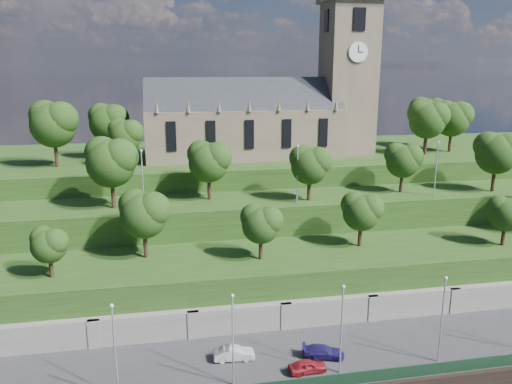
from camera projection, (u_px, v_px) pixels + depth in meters
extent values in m
cube|color=#2D2D30|center=(346.00, 359.00, 50.51)|extent=(160.00, 12.00, 2.00)
cube|color=#16331F|center=(368.00, 377.00, 44.97)|extent=(160.00, 0.10, 1.20)
cube|color=slate|center=(328.00, 317.00, 55.86)|extent=(160.00, 2.00, 5.00)
cube|color=slate|center=(95.00, 343.00, 50.67)|extent=(1.20, 0.60, 5.00)
cube|color=slate|center=(194.00, 333.00, 52.44)|extent=(1.20, 0.60, 5.00)
cube|color=slate|center=(286.00, 325.00, 54.21)|extent=(1.20, 0.60, 5.00)
cube|color=slate|center=(372.00, 316.00, 55.99)|extent=(1.20, 0.60, 5.00)
cube|color=slate|center=(454.00, 309.00, 57.76)|extent=(1.20, 0.60, 5.00)
cube|color=#203D14|center=(312.00, 283.00, 61.21)|extent=(160.00, 12.00, 8.00)
cube|color=#203D14|center=(290.00, 238.00, 71.21)|extent=(160.00, 10.00, 12.00)
cube|color=#203D14|center=(262.00, 192.00, 90.86)|extent=(160.00, 32.00, 15.00)
cube|color=brown|center=(243.00, 133.00, 83.52)|extent=(32.00, 12.00, 8.00)
cube|color=black|center=(243.00, 108.00, 82.55)|extent=(32.00, 10.18, 10.18)
cone|color=brown|center=(157.00, 107.00, 74.12)|extent=(0.70, 0.70, 1.80)
cone|color=brown|center=(188.00, 107.00, 74.95)|extent=(0.70, 0.70, 1.80)
cone|color=brown|center=(219.00, 106.00, 75.78)|extent=(0.70, 0.70, 1.80)
cone|color=brown|center=(249.00, 106.00, 76.61)|extent=(0.70, 0.70, 1.80)
cone|color=brown|center=(279.00, 105.00, 77.43)|extent=(0.70, 0.70, 1.80)
cone|color=brown|center=(308.00, 105.00, 78.26)|extent=(0.70, 0.70, 1.80)
cone|color=brown|center=(336.00, 104.00, 79.09)|extent=(0.70, 0.70, 1.80)
cube|color=black|center=(172.00, 136.00, 75.48)|extent=(1.40, 0.25, 4.50)
cube|color=black|center=(211.00, 135.00, 76.54)|extent=(1.40, 0.25, 4.50)
cube|color=black|center=(249.00, 134.00, 77.61)|extent=(1.40, 0.25, 4.50)
cube|color=black|center=(287.00, 133.00, 78.67)|extent=(1.40, 0.25, 4.50)
cube|color=black|center=(323.00, 133.00, 79.74)|extent=(1.40, 0.25, 4.50)
cube|color=brown|center=(348.00, 80.00, 84.64)|extent=(8.00, 8.00, 25.00)
cube|color=black|center=(360.00, 19.00, 78.42)|extent=(2.00, 0.25, 3.50)
cube|color=black|center=(342.00, 23.00, 86.20)|extent=(2.00, 0.25, 3.50)
cube|color=black|center=(327.00, 21.00, 81.59)|extent=(0.25, 2.00, 3.50)
cube|color=black|center=(373.00, 22.00, 83.04)|extent=(0.25, 2.00, 3.50)
cylinder|color=white|center=(358.00, 52.00, 79.61)|extent=(3.20, 0.30, 3.20)
cylinder|color=white|center=(372.00, 53.00, 84.27)|extent=(0.30, 3.20, 3.20)
cube|color=black|center=(359.00, 49.00, 79.31)|extent=(0.12, 0.05, 1.10)
cube|color=black|center=(361.00, 52.00, 79.51)|extent=(0.80, 0.05, 0.12)
cylinder|color=black|center=(51.00, 266.00, 52.80)|extent=(0.47, 0.47, 2.40)
sphere|color=#17330E|center=(49.00, 246.00, 52.23)|extent=(3.73, 3.73, 3.73)
sphere|color=#17330E|center=(55.00, 242.00, 51.87)|extent=(2.80, 2.80, 2.80)
sphere|color=#17330E|center=(43.00, 238.00, 52.38)|extent=(2.61, 2.61, 2.61)
cylinder|color=black|center=(145.00, 243.00, 58.19)|extent=(0.52, 0.52, 3.50)
sphere|color=#17330E|center=(144.00, 215.00, 57.37)|extent=(5.45, 5.45, 5.45)
sphere|color=#17330E|center=(153.00, 209.00, 56.84)|extent=(4.09, 4.09, 4.09)
sphere|color=#17330E|center=(135.00, 205.00, 57.58)|extent=(3.82, 3.82, 3.82)
cylinder|color=black|center=(261.00, 247.00, 57.75)|extent=(0.49, 0.49, 2.82)
sphere|color=#17330E|center=(261.00, 225.00, 57.08)|extent=(4.39, 4.39, 4.39)
sphere|color=#17330E|center=(269.00, 220.00, 56.66)|extent=(3.29, 3.29, 3.29)
sphere|color=#17330E|center=(253.00, 217.00, 57.26)|extent=(3.07, 3.07, 3.07)
cylinder|color=black|center=(360.00, 235.00, 61.95)|extent=(0.49, 0.49, 2.95)
sphere|color=#17330E|center=(361.00, 213.00, 61.25)|extent=(4.59, 4.59, 4.59)
sphere|color=#17330E|center=(370.00, 208.00, 60.81)|extent=(3.44, 3.44, 3.44)
sphere|color=#17330E|center=(354.00, 205.00, 61.43)|extent=(3.21, 3.21, 3.21)
cylinder|color=black|center=(503.00, 235.00, 62.26)|extent=(0.48, 0.48, 2.72)
sphere|color=#17330E|center=(506.00, 215.00, 61.62)|extent=(4.23, 4.23, 4.23)
sphere|color=#17330E|center=(499.00, 207.00, 61.79)|extent=(2.96, 2.96, 2.96)
cylinder|color=black|center=(113.00, 193.00, 64.06)|extent=(0.54, 0.54, 3.98)
sphere|color=#17330E|center=(111.00, 163.00, 63.12)|extent=(6.19, 6.19, 6.19)
sphere|color=#17330E|center=(120.00, 157.00, 62.52)|extent=(4.64, 4.64, 4.64)
sphere|color=#17330E|center=(102.00, 153.00, 63.36)|extent=(4.33, 4.33, 4.33)
cylinder|color=black|center=(209.00, 187.00, 68.25)|extent=(0.52, 0.52, 3.50)
sphere|color=#17330E|center=(209.00, 163.00, 67.43)|extent=(5.45, 5.45, 5.45)
sphere|color=#17330E|center=(217.00, 157.00, 66.90)|extent=(4.08, 4.08, 4.08)
sphere|color=#17330E|center=(201.00, 154.00, 67.64)|extent=(3.81, 3.81, 3.81)
cylinder|color=black|center=(309.00, 189.00, 67.79)|extent=(0.50, 0.50, 3.25)
sphere|color=#17330E|center=(310.00, 166.00, 67.02)|extent=(5.06, 5.06, 5.06)
sphere|color=#17330E|center=(318.00, 161.00, 66.53)|extent=(3.79, 3.79, 3.79)
sphere|color=#17330E|center=(302.00, 158.00, 67.21)|extent=(3.54, 3.54, 3.54)
cylinder|color=black|center=(401.00, 182.00, 72.28)|extent=(0.50, 0.50, 3.10)
sphere|color=#17330E|center=(403.00, 161.00, 71.55)|extent=(4.82, 4.82, 4.82)
sphere|color=#17330E|center=(411.00, 157.00, 71.08)|extent=(3.62, 3.62, 3.62)
sphere|color=#17330E|center=(396.00, 154.00, 71.74)|extent=(3.38, 3.38, 3.38)
cylinder|color=black|center=(494.00, 179.00, 72.68)|extent=(0.53, 0.53, 3.75)
sphere|color=#17330E|center=(496.00, 154.00, 71.79)|extent=(5.84, 5.84, 5.84)
sphere|color=#17330E|center=(507.00, 148.00, 71.23)|extent=(4.38, 4.38, 4.38)
sphere|color=#17330E|center=(488.00, 145.00, 72.02)|extent=(4.09, 4.09, 4.09)
cylinder|color=black|center=(56.00, 153.00, 74.98)|extent=(0.55, 0.55, 4.30)
sphere|color=#17330E|center=(53.00, 125.00, 73.96)|extent=(6.69, 6.69, 6.69)
sphere|color=#17330E|center=(61.00, 119.00, 73.32)|extent=(5.02, 5.02, 5.02)
sphere|color=#17330E|center=(45.00, 116.00, 74.22)|extent=(4.68, 4.68, 4.68)
cylinder|color=black|center=(110.00, 147.00, 82.03)|extent=(0.53, 0.53, 3.90)
sphere|color=#17330E|center=(108.00, 124.00, 81.11)|extent=(6.06, 6.06, 6.06)
sphere|color=#17330E|center=(115.00, 118.00, 80.53)|extent=(4.55, 4.55, 4.55)
sphere|color=#17330E|center=(101.00, 116.00, 81.35)|extent=(4.24, 4.24, 4.24)
cylinder|color=black|center=(126.00, 157.00, 75.06)|extent=(0.50, 0.50, 3.14)
sphere|color=#17330E|center=(125.00, 137.00, 74.32)|extent=(4.89, 4.89, 4.89)
sphere|color=#17330E|center=(131.00, 132.00, 73.84)|extent=(3.67, 3.67, 3.67)
sphere|color=#17330E|center=(119.00, 130.00, 74.51)|extent=(3.42, 3.42, 3.42)
cylinder|color=black|center=(425.00, 143.00, 85.72)|extent=(0.54, 0.54, 3.96)
sphere|color=#17330E|center=(427.00, 121.00, 84.79)|extent=(6.15, 6.15, 6.15)
sphere|color=#17330E|center=(436.00, 115.00, 84.19)|extent=(4.61, 4.61, 4.61)
sphere|color=#17330E|center=(420.00, 113.00, 85.03)|extent=(4.31, 4.31, 4.31)
cylinder|color=black|center=(426.00, 136.00, 94.12)|extent=(0.54, 0.54, 4.00)
sphere|color=#17330E|center=(427.00, 115.00, 93.18)|extent=(6.22, 6.22, 6.22)
sphere|color=#17330E|center=(436.00, 111.00, 92.58)|extent=(4.67, 4.67, 4.67)
sphere|color=#17330E|center=(420.00, 108.00, 93.42)|extent=(4.36, 4.36, 4.36)
cylinder|color=black|center=(450.00, 141.00, 88.68)|extent=(0.53, 0.53, 3.88)
sphere|color=#17330E|center=(452.00, 120.00, 87.76)|extent=(6.03, 6.03, 6.03)
sphere|color=#17330E|center=(461.00, 115.00, 87.18)|extent=(4.52, 4.52, 4.52)
sphere|color=#17330E|center=(445.00, 112.00, 88.00)|extent=(4.22, 4.22, 4.22)
cylinder|color=#B2B2B7|center=(115.00, 354.00, 41.98)|extent=(0.16, 0.16, 8.58)
sphere|color=silver|center=(112.00, 306.00, 40.90)|extent=(0.36, 0.36, 0.36)
cylinder|color=#B2B2B7|center=(233.00, 342.00, 43.75)|extent=(0.16, 0.16, 8.58)
sphere|color=silver|center=(232.00, 296.00, 42.67)|extent=(0.36, 0.36, 0.36)
cylinder|color=#B2B2B7|center=(341.00, 331.00, 45.52)|extent=(0.16, 0.16, 8.58)
sphere|color=silver|center=(343.00, 287.00, 44.45)|extent=(0.36, 0.36, 0.36)
cylinder|color=#B2B2B7|center=(442.00, 321.00, 47.30)|extent=(0.16, 0.16, 8.58)
sphere|color=silver|center=(446.00, 278.00, 46.22)|extent=(0.36, 0.36, 0.36)
cylinder|color=#B2B2B7|center=(143.00, 182.00, 62.41)|extent=(0.16, 0.16, 7.55)
sphere|color=silver|center=(141.00, 151.00, 61.46)|extent=(0.36, 0.36, 0.36)
cylinder|color=#B2B2B7|center=(297.00, 175.00, 65.96)|extent=(0.16, 0.16, 7.55)
sphere|color=silver|center=(298.00, 146.00, 65.01)|extent=(0.36, 0.36, 0.36)
cylinder|color=#B2B2B7|center=(436.00, 170.00, 69.51)|extent=(0.16, 0.16, 7.55)
sphere|color=silver|center=(438.00, 142.00, 68.55)|extent=(0.36, 0.36, 0.36)
imported|color=maroon|center=(308.00, 366.00, 46.50)|extent=(3.72, 1.68, 1.24)
imported|color=#A6A8AB|center=(234.00, 353.00, 48.51)|extent=(4.06, 1.62, 1.31)
imported|color=#1F1753|center=(323.00, 352.00, 48.91)|extent=(4.44, 2.80, 1.20)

